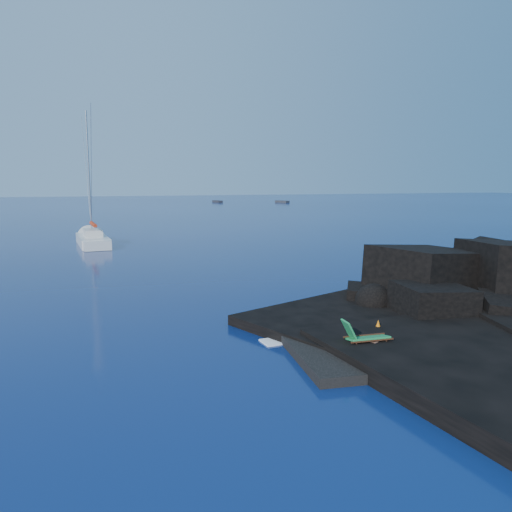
{
  "coord_description": "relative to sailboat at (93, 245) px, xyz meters",
  "views": [
    {
      "loc": [
        -6.61,
        -15.37,
        6.46
      ],
      "look_at": [
        2.72,
        12.45,
        2.0
      ],
      "focal_mm": 35.0,
      "sensor_mm": 36.0,
      "label": 1
    }
  ],
  "objects": [
    {
      "name": "distant_boat_b",
      "position": [
        53.67,
        84.01,
        0.0
      ],
      "size": [
        3.19,
        4.81,
        0.62
      ],
      "primitive_type": "cube",
      "rotation": [
        0.0,
        0.0,
        0.42
      ],
      "color": "#2A2B2F",
      "rests_on": "ground"
    },
    {
      "name": "beach",
      "position": [
        10.86,
        -36.69,
        0.0
      ],
      "size": [
        9.08,
        6.86,
        0.7
      ],
      "primitive_type": "cube",
      "rotation": [
        0.0,
        0.0,
        -0.1
      ],
      "color": "black",
      "rests_on": "ground"
    },
    {
      "name": "distant_boat_a",
      "position": [
        36.07,
        91.6,
        0.0
      ],
      "size": [
        2.24,
        4.62,
        0.59
      ],
      "primitive_type": "cube",
      "rotation": [
        0.0,
        0.0,
        0.2
      ],
      "color": "#26262B",
      "rests_on": "ground"
    },
    {
      "name": "surf_foam",
      "position": [
        11.36,
        -32.19,
        0.0
      ],
      "size": [
        10.0,
        8.0,
        0.06
      ],
      "primitive_type": null,
      "color": "white",
      "rests_on": "ground"
    },
    {
      "name": "ground",
      "position": [
        6.36,
        -37.19,
        0.0
      ],
      "size": [
        400.0,
        400.0,
        0.0
      ],
      "primitive_type": "plane",
      "color": "#04113E",
      "rests_on": "ground"
    },
    {
      "name": "towel",
      "position": [
        9.59,
        -37.16,
        0.37
      ],
      "size": [
        1.97,
        1.59,
        0.05
      ],
      "primitive_type": "cube",
      "rotation": [
        0.0,
        0.0,
        0.5
      ],
      "color": "silver",
      "rests_on": "beach"
    },
    {
      "name": "sunbather",
      "position": [
        9.59,
        -37.16,
        0.53
      ],
      "size": [
        1.72,
        1.24,
        0.27
      ],
      "primitive_type": null,
      "rotation": [
        0.0,
        0.0,
        0.5
      ],
      "color": "tan",
      "rests_on": "towel"
    },
    {
      "name": "marker_cone",
      "position": [
        10.61,
        -35.69,
        0.62
      ],
      "size": [
        0.43,
        0.43,
        0.55
      ],
      "primitive_type": "cone",
      "rotation": [
        0.0,
        0.0,
        0.2
      ],
      "color": "orange",
      "rests_on": "beach"
    },
    {
      "name": "sailboat",
      "position": [
        0.0,
        0.0,
        0.0
      ],
      "size": [
        3.72,
        12.91,
        13.35
      ],
      "primitive_type": null,
      "rotation": [
        0.0,
        0.0,
        0.08
      ],
      "color": "silver",
      "rests_on": "ground"
    },
    {
      "name": "deck_chair",
      "position": [
        9.29,
        -37.12,
        0.95
      ],
      "size": [
        1.79,
        0.86,
        1.2
      ],
      "primitive_type": null,
      "rotation": [
        0.0,
        0.0,
        -0.05
      ],
      "color": "#1C7F41",
      "rests_on": "beach"
    }
  ]
}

